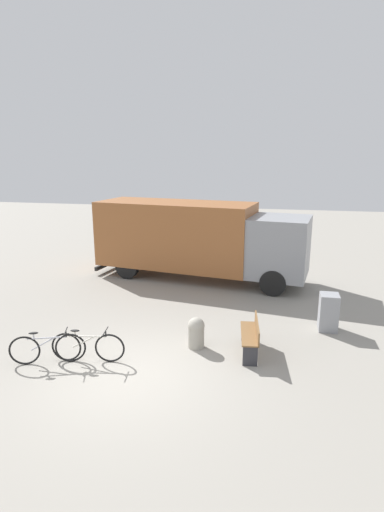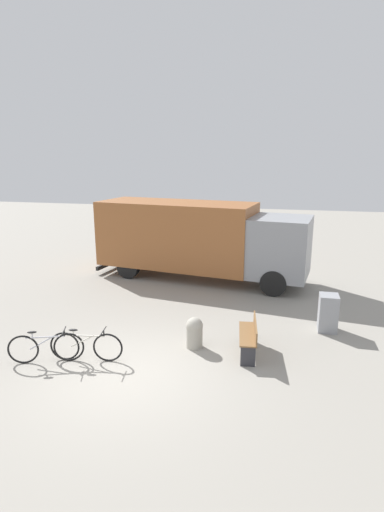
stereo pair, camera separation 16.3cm
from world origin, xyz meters
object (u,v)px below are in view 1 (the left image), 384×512
Objects in this scene: delivery_truck at (197,237)px; park_bench at (252,335)px; bollard_near_bench at (196,332)px; bicycle_near at (47,348)px; bicycle_middle at (88,347)px; utility_box at (328,312)px.

delivery_truck reaches higher than park_bench.
bollard_near_bench is at bearing 83.89° from park_bench.
bicycle_middle is at bearing -2.21° from bicycle_near.
park_bench is 4.87m from bicycle_near.
delivery_truck is at bearing 17.19° from park_bench.
utility_box is (1.99, 1.80, 0.04)m from park_bench.
bicycle_near is (-4.62, -1.52, -0.10)m from park_bench.
bollard_near_bench is at bearing 5.57° from bicycle_near.
bollard_near_bench is (2.35, 1.24, 0.05)m from bicycle_middle.
utility_box is at bearing 19.00° from bicycle_middle.
park_bench is at bearing -57.82° from delivery_truck.
bollard_near_bench is (-1.39, -0.01, -0.05)m from park_bench.
utility_box is (6.62, 3.32, 0.14)m from bicycle_near.
delivery_truck is 6.11m from bollard_near_bench.
bollard_near_bench is at bearing -151.95° from utility_box.
delivery_truck is 5.85× the size of park_bench.
delivery_truck is 7.32m from bicycle_middle.
bicycle_near is at bearing -153.39° from utility_box.
park_bench is 1.82× the size of bollard_near_bench.
utility_box is at bearing 7.11° from bicycle_near.
bicycle_near is 2.08× the size of bollard_near_bench.
bicycle_near is at bearing 101.80° from park_bench.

